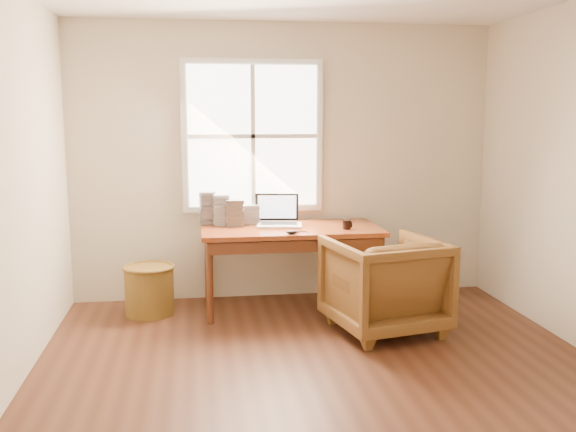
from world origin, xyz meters
The scene contains 11 objects.
room_shell centered at (-0.02, 0.16, 1.32)m, with size 4.04×4.54×2.64m.
desk centered at (0.00, 1.80, 0.73)m, with size 1.60×0.80×0.04m, color brown.
armchair centered at (0.66, 1.07, 0.39)m, with size 0.83×0.86×0.78m, color brown.
wicker_stool centered at (-1.26, 1.80, 0.21)m, with size 0.43×0.43×0.43m, color brown.
laptop centered at (-0.10, 1.85, 0.88)m, with size 0.36×0.37×0.27m, color silver, non-canonical shape.
mouse centered at (-0.04, 1.47, 0.77)m, with size 0.10×0.06×0.03m, color black.
coffee_mug centered at (0.47, 1.64, 0.79)m, with size 0.07×0.07×0.08m, color black.
cd_stack_a centered at (-0.61, 2.01, 0.89)m, with size 0.14×0.13×0.28m, color #B1B7BD.
cd_stack_b centered at (-0.50, 1.94, 0.87)m, with size 0.16×0.14×0.24m, color #2A2A2F.
cd_stack_c centered at (-0.74, 2.07, 0.90)m, with size 0.13×0.12×0.30m, color #9799A4.
cd_stack_d centered at (-0.34, 2.02, 0.84)m, with size 0.14×0.13×0.18m, color #AAAEB6.
Camera 1 is at (-0.84, -3.80, 1.76)m, focal length 40.00 mm.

